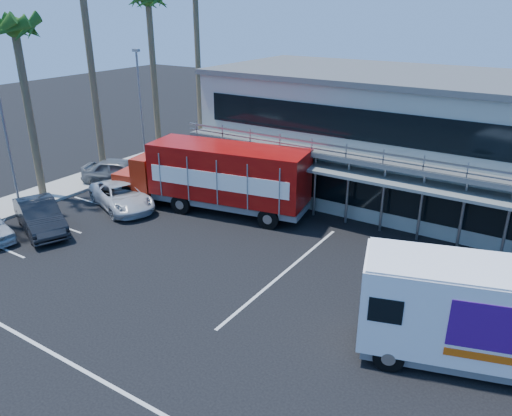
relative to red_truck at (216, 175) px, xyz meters
The scene contains 13 objects.
ground 8.74m from the red_truck, 55.81° to the right, with size 120.00×120.00×0.00m, color black.
building 11.20m from the red_truck, 45.57° to the left, with size 22.40×12.00×7.30m.
curb_strip 10.48m from the red_truck, behind, with size 3.00×32.00×0.16m, color #A5A399.
palm_c 13.02m from the red_truck, 158.39° to the right, with size 2.80×2.80×10.75m.
palm_e 14.37m from the red_truck, 148.93° to the left, with size 2.80×2.80×12.25m.
light_pole_near 11.45m from the red_truck, 147.48° to the right, with size 0.50×0.25×8.09m.
light_pole_far 10.52m from the red_truck, 157.10° to the left, with size 0.50×0.25×8.09m.
red_truck is the anchor object (origin of this frame).
white_van 15.89m from the red_truck, 21.71° to the right, with size 7.61×4.50×3.52m.
parked_car_b 9.33m from the red_truck, 130.14° to the right, with size 1.71×4.90×1.62m, color black.
parked_car_c 5.63m from the red_truck, 151.38° to the right, with size 2.36×5.12×1.42m, color silver.
parked_car_d 5.68m from the red_truck, behind, with size 2.00×4.93×1.43m, color #333744.
parked_car_e 7.83m from the red_truck, behind, with size 2.03×5.05×1.72m, color slate.
Camera 1 is at (11.31, -13.71, 10.85)m, focal length 35.00 mm.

